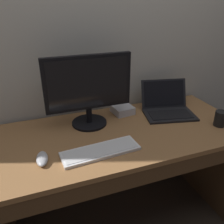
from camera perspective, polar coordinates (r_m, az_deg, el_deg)
ground_plane at (r=1.97m, az=1.93°, el=-24.67°), size 14.00×14.00×0.00m
desk at (r=1.56m, az=2.46°, el=-11.97°), size 1.55×0.69×0.78m
laptop_black at (r=1.70m, az=13.28°, el=0.99°), size 0.39×0.36×0.20m
external_monitor at (r=1.42m, az=-5.71°, el=5.83°), size 0.53×0.22×0.45m
wired_keyboard at (r=1.26m, az=-2.76°, el=-9.34°), size 0.42×0.16×0.02m
computer_mouse at (r=1.24m, az=-16.51°, el=-10.75°), size 0.07×0.13×0.03m
external_drive_box at (r=1.66m, az=2.53°, el=0.62°), size 0.15×0.15×0.05m
coffee_mug at (r=1.64m, az=24.75°, el=-1.43°), size 0.11×0.07×0.10m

